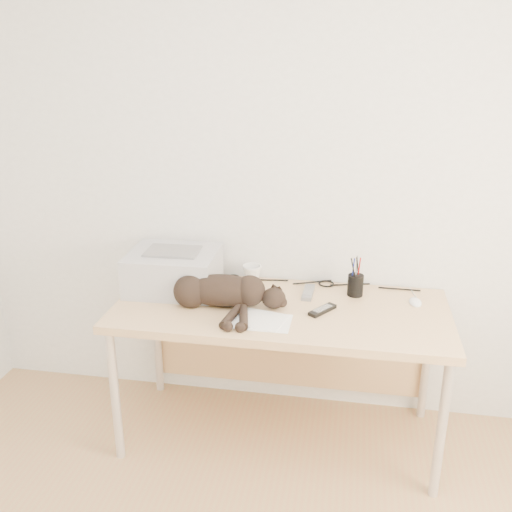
% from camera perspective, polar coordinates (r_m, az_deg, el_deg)
% --- Properties ---
extents(wall_back, '(3.50, 0.00, 3.50)m').
position_cam_1_polar(wall_back, '(2.91, 3.60, 7.98)').
color(wall_back, white).
rests_on(wall_back, floor).
extents(desk, '(1.60, 0.70, 0.74)m').
position_cam_1_polar(desk, '(2.88, 2.67, -6.77)').
color(desk, tan).
rests_on(desk, floor).
extents(printer, '(0.45, 0.39, 0.21)m').
position_cam_1_polar(printer, '(2.94, -8.24, -1.40)').
color(printer, '#A3A2A7').
rests_on(printer, desk).
extents(papers, '(0.31, 0.24, 0.01)m').
position_cam_1_polar(papers, '(2.61, 0.28, -6.43)').
color(papers, white).
rests_on(papers, desk).
extents(cat, '(0.74, 0.34, 0.17)m').
position_cam_1_polar(cat, '(2.73, -3.85, -3.65)').
color(cat, black).
rests_on(cat, desk).
extents(mug, '(0.14, 0.14, 0.09)m').
position_cam_1_polar(mug, '(3.01, -0.41, -1.79)').
color(mug, white).
rests_on(mug, desk).
extents(pen_cup, '(0.08, 0.08, 0.20)m').
position_cam_1_polar(pen_cup, '(2.89, 9.91, -2.85)').
color(pen_cup, black).
rests_on(pen_cup, desk).
extents(remote_grey, '(0.06, 0.18, 0.02)m').
position_cam_1_polar(remote_grey, '(2.89, 5.24, -3.65)').
color(remote_grey, slate).
rests_on(remote_grey, desk).
extents(remote_black, '(0.13, 0.16, 0.02)m').
position_cam_1_polar(remote_black, '(2.71, 6.66, -5.40)').
color(remote_black, black).
rests_on(remote_black, desk).
extents(mouse, '(0.07, 0.11, 0.03)m').
position_cam_1_polar(mouse, '(2.88, 15.66, -4.27)').
color(mouse, white).
rests_on(mouse, desk).
extents(cable_tangle, '(1.36, 0.08, 0.01)m').
position_cam_1_polar(cable_tangle, '(3.03, 3.26, -2.52)').
color(cable_tangle, black).
rests_on(cable_tangle, desk).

